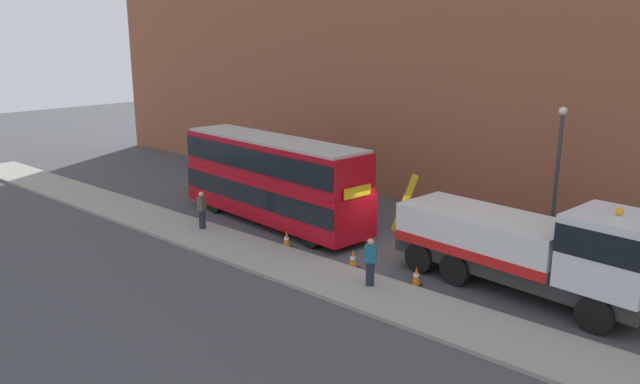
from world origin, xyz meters
The scene contains 11 objects.
ground_plane centered at (0.00, 0.00, 0.00)m, with size 120.00×120.00×0.00m, color #424247.
near_kerb centered at (0.00, -4.20, 0.07)m, with size 60.00×2.80×0.15m, color gray.
building_facade centered at (0.00, 7.51, 8.07)m, with size 60.00×1.50×16.00m.
recovery_tow_truck centered at (6.01, -0.57, 1.76)m, with size 10.23×3.50×3.67m.
double_decker_bus centered at (-6.53, -0.53, 2.23)m, with size 11.19×3.61×4.06m.
pedestrian_onlooker centered at (-7.92, -3.63, 0.99)m, with size 0.39×0.47×1.71m.
pedestrian_bystander centered at (1.72, -3.81, 0.99)m, with size 0.47×0.42×1.71m.
traffic_cone_near_bus centered at (-3.54, -2.64, 0.34)m, with size 0.36×0.36×0.72m.
traffic_cone_midway centered at (-0.01, -2.61, 0.34)m, with size 0.36×0.36×0.72m.
traffic_cone_near_truck centered at (2.76, -2.46, 0.34)m, with size 0.36×0.36×0.72m.
street_lamp centered at (4.52, 5.32, 3.47)m, with size 0.36×0.36×5.83m.
Camera 1 is at (13.76, -19.99, 8.66)m, focal length 34.53 mm.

